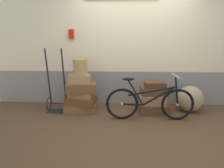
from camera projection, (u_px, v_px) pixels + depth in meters
ground at (134, 118)px, 3.75m from camera, size 8.41×5.20×0.06m
station_building at (133, 49)px, 4.26m from camera, size 6.41×0.74×2.58m
suitcase_0 at (81, 107)px, 4.03m from camera, size 0.69×0.52×0.17m
suitcase_1 at (81, 101)px, 3.95m from camera, size 0.64×0.46×0.14m
suitcase_2 at (81, 94)px, 3.92m from camera, size 0.52×0.37×0.13m
suitcase_3 at (82, 87)px, 3.87m from camera, size 0.63×0.44×0.18m
suitcase_4 at (80, 79)px, 3.85m from camera, size 0.44×0.28×0.17m
suitcase_5 at (153, 108)px, 3.93m from camera, size 0.62×0.45×0.19m
suitcase_6 at (153, 99)px, 3.87m from camera, size 0.56×0.40×0.19m
suitcase_7 at (154, 91)px, 3.86m from camera, size 0.54×0.36×0.16m
suitcase_8 at (155, 85)px, 3.80m from camera, size 0.42×0.26×0.12m
wicker_basket at (80, 67)px, 3.80m from camera, size 0.29×0.29×0.32m
luggage_trolley at (57, 96)px, 4.00m from camera, size 0.42×0.36×1.32m
burlap_sack at (190, 99)px, 3.95m from camera, size 0.54×0.46×0.55m
bicycle at (149, 103)px, 3.52m from camera, size 1.65×0.46×0.87m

